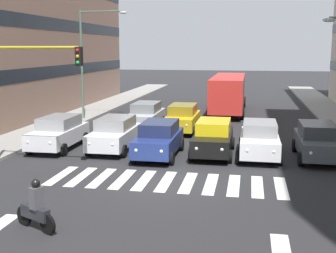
% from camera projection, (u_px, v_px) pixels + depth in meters
% --- Properties ---
extents(ground_plane, '(180.00, 180.00, 0.00)m').
position_uv_depth(ground_plane, '(166.00, 181.00, 17.59)').
color(ground_plane, '#262628').
extents(building_right_block_0, '(10.15, 28.20, 17.62)m').
position_uv_depth(building_right_block_0, '(9.00, 4.00, 35.85)').
color(building_right_block_0, '#846656').
rests_on(building_right_block_0, ground_plane).
extents(crosswalk_markings, '(9.45, 2.80, 0.01)m').
position_uv_depth(crosswalk_markings, '(166.00, 181.00, 17.59)').
color(crosswalk_markings, silver).
rests_on(crosswalk_markings, ground_plane).
extents(lane_arrow_0, '(0.50, 2.20, 0.01)m').
position_uv_depth(lane_arrow_0, '(281.00, 251.00, 11.52)').
color(lane_arrow_0, silver).
rests_on(lane_arrow_0, ground_plane).
extents(car_0, '(2.02, 4.44, 1.72)m').
position_uv_depth(car_0, '(317.00, 141.00, 21.02)').
color(car_0, '#474C51').
rests_on(car_0, ground_plane).
extents(car_1, '(2.02, 4.44, 1.72)m').
position_uv_depth(car_1, '(259.00, 139.00, 21.44)').
color(car_1, silver).
rests_on(car_1, ground_plane).
extents(car_2, '(2.02, 4.44, 1.72)m').
position_uv_depth(car_2, '(213.00, 137.00, 21.85)').
color(car_2, black).
rests_on(car_2, ground_plane).
extents(car_3, '(2.02, 4.44, 1.72)m').
position_uv_depth(car_3, '(159.00, 139.00, 21.53)').
color(car_3, navy).
rests_on(car_3, ground_plane).
extents(car_4, '(2.02, 4.44, 1.72)m').
position_uv_depth(car_4, '(115.00, 133.00, 22.87)').
color(car_4, silver).
rests_on(car_4, ground_plane).
extents(car_5, '(2.02, 4.44, 1.72)m').
position_uv_depth(car_5, '(59.00, 132.00, 23.19)').
color(car_5, silver).
rests_on(car_5, ground_plane).
extents(car_row2_0, '(2.02, 4.44, 1.72)m').
position_uv_depth(car_row2_0, '(183.00, 118.00, 27.97)').
color(car_row2_0, gold).
rests_on(car_row2_0, ground_plane).
extents(car_row2_1, '(2.02, 4.44, 1.72)m').
position_uv_depth(car_row2_1, '(146.00, 115.00, 29.05)').
color(car_row2_1, '#B2B7BC').
rests_on(car_row2_1, ground_plane).
extents(bus_behind_traffic, '(2.78, 10.50, 3.00)m').
position_uv_depth(bus_behind_traffic, '(229.00, 90.00, 36.26)').
color(bus_behind_traffic, red).
rests_on(bus_behind_traffic, ground_plane).
extents(motorcycle_with_rider, '(1.57, 0.84, 1.57)m').
position_uv_depth(motorcycle_with_rider, '(36.00, 209.00, 12.80)').
color(motorcycle_with_rider, black).
rests_on(motorcycle_with_rider, ground_plane).
extents(traffic_light_gantry, '(4.54, 0.36, 5.50)m').
position_uv_depth(traffic_light_gantry, '(11.00, 86.00, 18.26)').
color(traffic_light_gantry, '#AD991E').
rests_on(traffic_light_gantry, ground_plane).
extents(street_lamp_right, '(3.54, 0.28, 7.83)m').
position_uv_depth(street_lamp_right, '(89.00, 53.00, 31.66)').
color(street_lamp_right, '#4C6B56').
rests_on(street_lamp_right, sidewalk_right).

